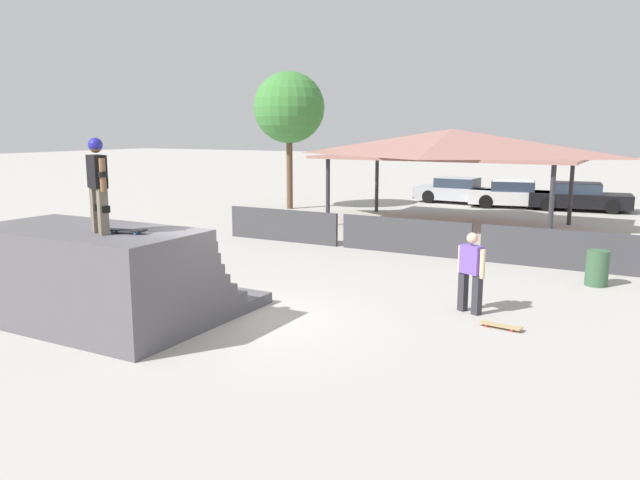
{
  "coord_description": "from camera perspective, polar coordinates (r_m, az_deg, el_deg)",
  "views": [
    {
      "loc": [
        7.08,
        -9.34,
        3.68
      ],
      "look_at": [
        -0.07,
        3.69,
        1.02
      ],
      "focal_mm": 35.0,
      "sensor_mm": 36.0,
      "label": 1
    }
  ],
  "objects": [
    {
      "name": "ground_plane",
      "position": [
        12.29,
        -8.07,
        -7.38
      ],
      "size": [
        160.0,
        160.0,
        0.0
      ],
      "primitive_type": "plane",
      "color": "#ADA8A0"
    },
    {
      "name": "quarter_pipe_ramp",
      "position": [
        12.77,
        -19.29,
        -3.36
      ],
      "size": [
        4.42,
        4.0,
        1.85
      ],
      "color": "#565459",
      "rests_on": "ground"
    },
    {
      "name": "skater_on_deck",
      "position": [
        11.56,
        -19.68,
        5.27
      ],
      "size": [
        0.71,
        0.42,
        1.68
      ],
      "rotation": [
        0.0,
        0.0,
        -0.39
      ],
      "color": "#6B6051",
      "rests_on": "quarter_pipe_ramp"
    },
    {
      "name": "skateboard_on_deck",
      "position": [
        11.52,
        -17.22,
        0.85
      ],
      "size": [
        0.8,
        0.36,
        0.09
      ],
      "rotation": [
        0.0,
        0.0,
        0.21
      ],
      "color": "blue",
      "rests_on": "quarter_pipe_ramp"
    },
    {
      "name": "bystander_walking",
      "position": [
        12.87,
        13.64,
        -2.55
      ],
      "size": [
        0.65,
        0.38,
        1.65
      ],
      "rotation": [
        0.0,
        0.0,
        2.73
      ],
      "color": "#2D2D33",
      "rests_on": "ground"
    },
    {
      "name": "skateboard_on_ground",
      "position": [
        12.21,
        16.31,
        -7.54
      ],
      "size": [
        0.81,
        0.3,
        0.09
      ],
      "rotation": [
        0.0,
        0.0,
        6.16
      ],
      "color": "red",
      "rests_on": "ground"
    },
    {
      "name": "barrier_fence",
      "position": [
        18.76,
        7.76,
        0.37
      ],
      "size": [
        12.65,
        0.12,
        1.05
      ],
      "color": "#3D3D42",
      "rests_on": "ground"
    },
    {
      "name": "pavilion_shelter",
      "position": [
        24.38,
        11.94,
        8.59
      ],
      "size": [
        9.57,
        5.47,
        3.68
      ],
      "color": "#2D2D33",
      "rests_on": "ground"
    },
    {
      "name": "tree_beside_pavilion",
      "position": [
        28.98,
        -2.85,
        11.97
      ],
      "size": [
        3.23,
        3.23,
        6.25
      ],
      "color": "brown",
      "rests_on": "ground"
    },
    {
      "name": "trash_bin",
      "position": [
        16.17,
        24.0,
        -2.36
      ],
      "size": [
        0.52,
        0.52,
        0.85
      ],
      "primitive_type": "cylinder",
      "color": "#385B3D",
      "rests_on": "ground"
    },
    {
      "name": "parked_car_silver",
      "position": [
        32.03,
        12.57,
        4.39
      ],
      "size": [
        4.36,
        1.9,
        1.27
      ],
      "rotation": [
        0.0,
        0.0,
        -0.05
      ],
      "color": "#A8AAAF",
      "rests_on": "ground"
    },
    {
      "name": "parked_car_white",
      "position": [
        30.89,
        17.35,
        3.96
      ],
      "size": [
        4.44,
        2.46,
        1.27
      ],
      "rotation": [
        0.0,
        0.0,
        0.2
      ],
      "color": "silver",
      "rests_on": "ground"
    },
    {
      "name": "parked_car_black",
      "position": [
        30.76,
        22.62,
        3.62
      ],
      "size": [
        4.53,
        2.3,
        1.27
      ],
      "rotation": [
        0.0,
        0.0,
        0.13
      ],
      "color": "black",
      "rests_on": "ground"
    }
  ]
}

